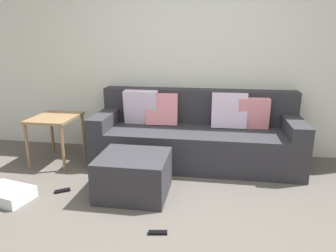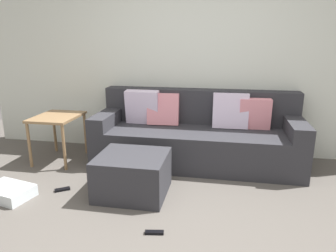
{
  "view_description": "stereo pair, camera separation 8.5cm",
  "coord_description": "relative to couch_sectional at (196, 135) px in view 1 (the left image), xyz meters",
  "views": [
    {
      "loc": [
        0.33,
        -2.03,
        1.5
      ],
      "look_at": [
        -0.18,
        1.18,
        0.59
      ],
      "focal_mm": 33.3,
      "sensor_mm": 36.0,
      "label": 1
    },
    {
      "loc": [
        0.42,
        -2.02,
        1.5
      ],
      "look_at": [
        -0.18,
        1.18,
        0.59
      ],
      "focal_mm": 33.3,
      "sensor_mm": 36.0,
      "label": 2
    }
  ],
  "objects": [
    {
      "name": "ottoman",
      "position": [
        -0.54,
        -0.99,
        -0.14
      ],
      "size": [
        0.67,
        0.62,
        0.41
      ],
      "primitive_type": "cube",
      "color": "#2D2D33",
      "rests_on": "ground_plane"
    },
    {
      "name": "wall_back",
      "position": [
        -0.09,
        0.43,
        0.96
      ],
      "size": [
        5.9,
        0.1,
        2.6
      ],
      "primitive_type": "cube",
      "color": "silver",
      "rests_on": "ground_plane"
    },
    {
      "name": "remote_by_storage_bin",
      "position": [
        -1.27,
        -1.07,
        -0.33
      ],
      "size": [
        0.16,
        0.13,
        0.02
      ],
      "primitive_type": "cube",
      "rotation": [
        0.0,
        0.0,
        0.6
      ],
      "color": "black",
      "rests_on": "ground_plane"
    },
    {
      "name": "ground_plane",
      "position": [
        -0.09,
        -1.7,
        -0.34
      ],
      "size": [
        7.66,
        7.66,
        0.0
      ],
      "primitive_type": "plane",
      "color": "#544F49"
    },
    {
      "name": "side_table",
      "position": [
        -1.73,
        -0.27,
        0.16
      ],
      "size": [
        0.51,
        0.64,
        0.58
      ],
      "color": "olive",
      "rests_on": "ground_plane"
    },
    {
      "name": "storage_bin",
      "position": [
        -1.72,
        -1.29,
        -0.28
      ],
      "size": [
        0.52,
        0.41,
        0.11
      ],
      "primitive_type": "cube",
      "rotation": [
        0.0,
        0.0,
        -0.22
      ],
      "color": "silver",
      "rests_on": "ground_plane"
    },
    {
      "name": "remote_near_ottoman",
      "position": [
        -0.18,
        -1.61,
        -0.33
      ],
      "size": [
        0.16,
        0.07,
        0.02
      ],
      "primitive_type": "cube",
      "rotation": [
        0.0,
        0.0,
        0.16
      ],
      "color": "black",
      "rests_on": "ground_plane"
    },
    {
      "name": "couch_sectional",
      "position": [
        0.0,
        0.0,
        0.0
      ],
      "size": [
        2.48,
        0.89,
        0.88
      ],
      "color": "#2D2D33",
      "rests_on": "ground_plane"
    }
  ]
}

